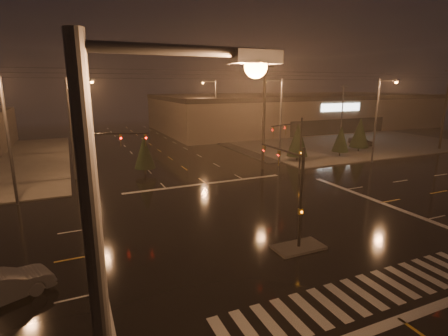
{
  "coord_description": "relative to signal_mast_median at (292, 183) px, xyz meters",
  "views": [
    {
      "loc": [
        -11.65,
        -19.42,
        9.38
      ],
      "look_at": [
        -0.87,
        4.83,
        3.0
      ],
      "focal_mm": 28.0,
      "sensor_mm": 36.0,
      "label": 1
    }
  ],
  "objects": [
    {
      "name": "parking_lot",
      "position": [
        35.0,
        31.07,
        -3.71
      ],
      "size": [
        50.0,
        24.0,
        0.08
      ],
      "primitive_type": "cube",
      "color": "black",
      "rests_on": "ground"
    },
    {
      "name": "crosswalk",
      "position": [
        -0.0,
        -5.93,
        -3.75
      ],
      "size": [
        15.0,
        2.6,
        0.01
      ],
      "primitive_type": "cube",
      "color": "beige",
      "rests_on": "ground"
    },
    {
      "name": "conifer_0",
      "position": [
        14.03,
        18.96,
        -1.03
      ],
      "size": [
        2.59,
        2.59,
        4.75
      ],
      "color": "black",
      "rests_on": "ground"
    },
    {
      "name": "conifer_1",
      "position": [
        20.91,
        19.0,
        -1.35
      ],
      "size": [
        2.19,
        2.19,
        4.12
      ],
      "color": "black",
      "rests_on": "ground"
    },
    {
      "name": "conifer_3",
      "position": [
        -4.65,
        20.08,
        -1.33
      ],
      "size": [
        2.21,
        2.21,
        4.15
      ],
      "color": "black",
      "rests_on": "ground"
    },
    {
      "name": "retail_building",
      "position": [
        35.0,
        49.06,
        0.09
      ],
      "size": [
        60.2,
        28.3,
        7.2
      ],
      "color": "brown",
      "rests_on": "ground"
    },
    {
      "name": "car_parked",
      "position": [
        30.1,
        24.5,
        -3.06
      ],
      "size": [
        2.09,
        4.23,
        1.39
      ],
      "primitive_type": "imported",
      "rotation": [
        0.0,
        0.0,
        0.11
      ],
      "color": "black",
      "rests_on": "ground"
    },
    {
      "name": "utility_pole_1",
      "position": [
        8.0,
        17.07,
        2.38
      ],
      "size": [
        2.2,
        0.32,
        12.0
      ],
      "color": "black",
      "rests_on": "ground"
    },
    {
      "name": "conifer_2",
      "position": [
        25.6,
        20.45,
        -0.99
      ],
      "size": [
        2.64,
        2.64,
        4.83
      ],
      "color": "black",
      "rests_on": "ground"
    },
    {
      "name": "stop_bar_near",
      "position": [
        -0.0,
        -7.93,
        -3.75
      ],
      "size": [
        16.0,
        0.5,
        0.01
      ],
      "primitive_type": "cube",
      "color": "beige",
      "rests_on": "ground"
    },
    {
      "name": "signal_mast_ne",
      "position": [
        9.5,
        13.21,
        0.04
      ],
      "size": [
        4.84,
        1.86,
        6.0
      ],
      "color": "black",
      "rests_on": "ground"
    },
    {
      "name": "utility_pole_2",
      "position": [
        38.0,
        17.07,
        2.38
      ],
      "size": [
        2.2,
        0.32,
        12.0
      ],
      "color": "black",
      "rests_on": "ground"
    },
    {
      "name": "median_island",
      "position": [
        -0.0,
        -0.93,
        -3.68
      ],
      "size": [
        3.0,
        1.6,
        0.15
      ],
      "primitive_type": "cube",
      "color": "#44413D",
      "rests_on": "ground"
    },
    {
      "name": "signal_mast_median",
      "position": [
        0.0,
        0.0,
        0.0
      ],
      "size": [
        0.25,
        4.59,
        6.0
      ],
      "color": "black",
      "rests_on": "ground"
    },
    {
      "name": "car_crossing",
      "position": [
        -15.09,
        0.12,
        -3.05
      ],
      "size": [
        4.52,
        3.06,
        1.41
      ],
      "primitive_type": "imported",
      "rotation": [
        0.0,
        0.0,
        1.98
      ],
      "color": "#515258",
      "rests_on": "ground"
    },
    {
      "name": "streetlight_3",
      "position": [
        11.18,
        19.07,
        2.05
      ],
      "size": [
        2.77,
        0.32,
        10.0
      ],
      "color": "#38383A",
      "rests_on": "ground"
    },
    {
      "name": "streetlight_1",
      "position": [
        -11.18,
        21.07,
        2.05
      ],
      "size": [
        2.77,
        0.32,
        10.0
      ],
      "color": "#38383A",
      "rests_on": "ground"
    },
    {
      "name": "streetlight_2",
      "position": [
        -11.18,
        37.07,
        2.05
      ],
      "size": [
        2.77,
        0.32,
        10.0
      ],
      "color": "#38383A",
      "rests_on": "ground"
    },
    {
      "name": "streetlight_6",
      "position": [
        22.0,
        14.26,
        2.05
      ],
      "size": [
        0.32,
        2.77,
        10.0
      ],
      "color": "#38383A",
      "rests_on": "ground"
    },
    {
      "name": "ground",
      "position": [
        -0.0,
        3.07,
        -3.75
      ],
      "size": [
        140.0,
        140.0,
        0.0
      ],
      "primitive_type": "plane",
      "color": "black",
      "rests_on": "ground"
    },
    {
      "name": "stop_bar_far",
      "position": [
        -0.0,
        14.07,
        -3.75
      ],
      "size": [
        16.0,
        0.5,
        0.01
      ],
      "primitive_type": "cube",
      "color": "beige",
      "rests_on": "ground"
    },
    {
      "name": "streetlight_4",
      "position": [
        11.18,
        39.07,
        2.05
      ],
      "size": [
        2.77,
        0.32,
        10.0
      ],
      "color": "#38383A",
      "rests_on": "ground"
    },
    {
      "name": "sidewalk_ne",
      "position": [
        30.0,
        33.07,
        -3.69
      ],
      "size": [
        36.0,
        36.0,
        0.12
      ],
      "primitive_type": "cube",
      "color": "#44413D",
      "rests_on": "ground"
    },
    {
      "name": "streetlight_5",
      "position": [
        -16.0,
        14.26,
        2.05
      ],
      "size": [
        0.32,
        2.77,
        10.0
      ],
      "color": "#38383A",
      "rests_on": "ground"
    },
    {
      "name": "signal_mast_nw",
      "position": [
        -9.5,
        13.21,
        0.04
      ],
      "size": [
        4.84,
        1.86,
        6.0
      ],
      "color": "black",
      "rests_on": "ground"
    }
  ]
}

